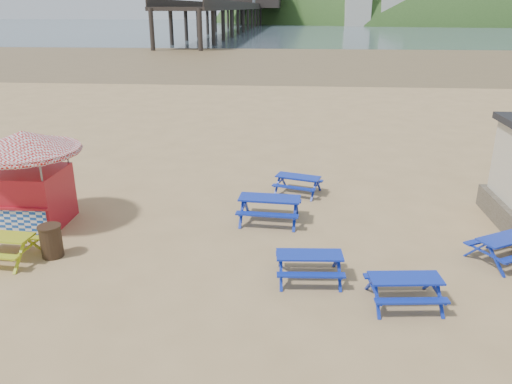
# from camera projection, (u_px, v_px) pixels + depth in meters

# --- Properties ---
(ground) EXTENTS (400.00, 400.00, 0.00)m
(ground) POSITION_uv_depth(u_px,v_px,m) (269.00, 245.00, 13.95)
(ground) COLOR tan
(ground) RESTS_ON ground
(wet_sand) EXTENTS (400.00, 400.00, 0.00)m
(wet_sand) POSITION_uv_depth(u_px,v_px,m) (294.00, 58.00, 65.33)
(wet_sand) COLOR olive
(wet_sand) RESTS_ON ground
(sea) EXTENTS (400.00, 400.00, 0.00)m
(sea) POSITION_uv_depth(u_px,v_px,m) (298.00, 26.00, 172.75)
(sea) COLOR #465764
(sea) RESTS_ON ground
(picnic_table_blue_a) EXTENTS (1.96, 1.63, 0.78)m
(picnic_table_blue_a) POSITION_uv_depth(u_px,v_px,m) (270.00, 209.00, 15.36)
(picnic_table_blue_a) COLOR #1E11A1
(picnic_table_blue_a) RESTS_ON ground
(picnic_table_blue_b) EXTENTS (1.83, 1.64, 0.64)m
(picnic_table_blue_b) POSITION_uv_depth(u_px,v_px,m) (298.00, 185.00, 17.69)
(picnic_table_blue_b) COLOR #1E11A1
(picnic_table_blue_b) RESTS_ON ground
(picnic_table_blue_d) EXTENTS (1.67, 1.38, 0.67)m
(picnic_table_blue_d) POSITION_uv_depth(u_px,v_px,m) (309.00, 266.00, 12.09)
(picnic_table_blue_d) COLOR #1E11A1
(picnic_table_blue_d) RESTS_ON ground
(picnic_table_blue_e) EXTENTS (1.70, 1.43, 0.66)m
(picnic_table_blue_e) POSITION_uv_depth(u_px,v_px,m) (404.00, 290.00, 11.07)
(picnic_table_blue_e) COLOR #1E11A1
(picnic_table_blue_e) RESTS_ON ground
(picnic_table_blue_f) EXTENTS (2.06, 1.94, 0.68)m
(picnic_table_blue_f) POSITION_uv_depth(u_px,v_px,m) (505.00, 249.00, 12.94)
(picnic_table_blue_f) COLOR #1E11A1
(picnic_table_blue_f) RESTS_ON ground
(picnic_table_yellow) EXTENTS (1.77, 1.47, 0.71)m
(picnic_table_yellow) POSITION_uv_depth(u_px,v_px,m) (1.00, 248.00, 12.98)
(picnic_table_yellow) COLOR #9DC40A
(picnic_table_yellow) RESTS_ON ground
(ice_cream_kiosk) EXTENTS (3.29, 3.29, 2.91)m
(ice_cream_kiosk) POSITION_uv_depth(u_px,v_px,m) (27.00, 167.00, 14.64)
(ice_cream_kiosk) COLOR #AA1623
(ice_cream_kiosk) RESTS_ON ground
(litter_bin) EXTENTS (0.60, 0.60, 0.88)m
(litter_bin) POSITION_uv_depth(u_px,v_px,m) (51.00, 241.00, 13.15)
(litter_bin) COLOR #3B281B
(litter_bin) RESTS_ON ground
(pier) EXTENTS (24.00, 220.00, 39.29)m
(pier) POSITION_uv_depth(u_px,v_px,m) (249.00, 10.00, 179.97)
(pier) COLOR black
(pier) RESTS_ON ground
(headland_town) EXTENTS (264.00, 144.00, 108.00)m
(headland_town) POSITION_uv_depth(u_px,v_px,m) (498.00, 45.00, 224.82)
(headland_town) COLOR #2D4C1E
(headland_town) RESTS_ON ground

